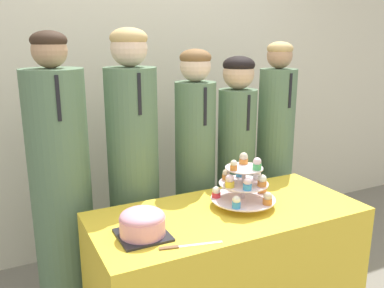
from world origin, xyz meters
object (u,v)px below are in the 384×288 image
round_cake (142,222)px  student_0 (62,196)px  student_4 (274,163)px  student_2 (195,177)px  student_1 (134,179)px  cupcake_stand (244,184)px  student_3 (236,171)px  cake_knife (180,247)px

round_cake → student_0: size_ratio=0.13×
student_0 → student_4: bearing=-0.0°
student_0 → student_4: (1.42, -0.00, -0.01)m
student_2 → student_1: bearing=180.0°
cupcake_stand → student_4: student_4 is taller
student_0 → student_4: size_ratio=1.04×
student_3 → round_cake: bearing=-145.0°
round_cake → student_3: bearing=35.0°
student_4 → cake_knife: bearing=-144.3°
cake_knife → student_2: 0.89m
cake_knife → student_0: (-0.35, 0.77, 0.01)m
round_cake → cake_knife: round_cake is taller
student_1 → student_2: 0.40m
round_cake → cake_knife: 0.20m
round_cake → student_3: student_3 is taller
cupcake_stand → student_3: size_ratio=0.22×
cupcake_stand → student_1: 0.67m
student_4 → round_cake: bearing=-152.7°
round_cake → student_1: 0.63m
cupcake_stand → student_2: bearing=91.7°
student_2 → student_3: 0.30m
cake_knife → student_0: size_ratio=0.16×
student_0 → cupcake_stand: bearing=-32.3°
student_1 → student_4: size_ratio=1.05×
cake_knife → student_1: size_ratio=0.16×
cupcake_stand → student_4: size_ratio=0.21×
round_cake → student_4: (1.18, 0.61, -0.06)m
student_0 → student_3: bearing=-0.0°
round_cake → cake_knife: size_ratio=0.80×
round_cake → cupcake_stand: cupcake_stand is taller
cake_knife → round_cake: bearing=136.1°
student_3 → student_4: 0.31m
round_cake → cupcake_stand: bearing=8.3°
cupcake_stand → student_1: bearing=128.6°
student_2 → student_3: bearing=-0.0°
cupcake_stand → cake_knife: bearing=-152.5°
student_1 → student_4: 1.01m
round_cake → student_4: bearing=27.3°
round_cake → student_0: 0.66m
cupcake_stand → student_1: student_1 is taller
student_3 → cake_knife: bearing=-134.6°
student_1 → cake_knife: bearing=-94.2°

